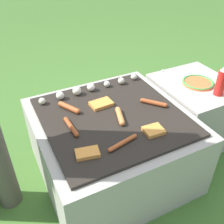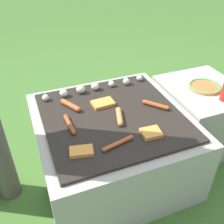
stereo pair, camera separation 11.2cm
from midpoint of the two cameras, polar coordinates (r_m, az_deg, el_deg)
ground_plane at (r=1.78m, az=1.84°, el=-12.42°), size 14.00×14.00×0.00m
grill at (r=1.62m, az=1.99°, el=-7.15°), size 0.86×0.86×0.45m
side_ledge at (r=1.97m, az=19.82°, el=-0.69°), size 0.48×0.55×0.45m
sausage_back_left at (r=1.57m, az=11.52°, el=1.46°), size 0.12×0.13×0.03m
sausage_mid_left at (r=1.44m, az=3.85°, el=-1.03°), size 0.07×0.15×0.03m
sausage_front_center at (r=1.54m, az=-6.97°, el=1.41°), size 0.09×0.15×0.03m
sausage_front_left at (r=1.40m, az=-6.98°, el=-2.71°), size 0.03×0.18×0.02m
sausage_back_right at (r=1.28m, az=3.84°, el=-6.89°), size 0.18×0.06×0.02m
bread_slice_left at (r=1.24m, az=-4.09°, el=-8.61°), size 0.12×0.09×0.02m
bread_slice_right at (r=1.56m, az=0.07°, el=1.88°), size 0.13×0.10×0.02m
bread_slice_center at (r=1.36m, az=10.87°, el=-4.55°), size 0.11×0.09×0.02m
mushroom_row at (r=1.69m, az=-2.20°, el=5.39°), size 0.69×0.06×0.06m
plate_colorful at (r=1.85m, az=21.27°, el=5.12°), size 0.21×0.21×0.02m
fork_utensil at (r=1.95m, az=16.10°, el=7.62°), size 0.11×0.15×0.01m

